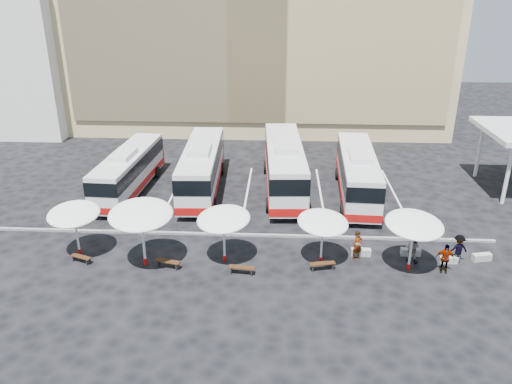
{
  "coord_description": "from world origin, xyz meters",
  "views": [
    {
      "loc": [
        2.74,
        -29.5,
        15.79
      ],
      "look_at": [
        1.0,
        3.0,
        2.2
      ],
      "focal_mm": 35.0,
      "sensor_mm": 36.0,
      "label": 1
    }
  ],
  "objects_px": {
    "wood_bench_0": "(81,258)",
    "passenger_2": "(445,258)",
    "sunshade_3": "(323,222)",
    "conc_bench_1": "(411,252)",
    "sunshade_2": "(224,219)",
    "passenger_1": "(412,248)",
    "bus_2": "(284,164)",
    "passenger_0": "(357,245)",
    "bus_3": "(357,172)",
    "wood_bench_3": "(322,265)",
    "sunshade_0": "(74,214)",
    "bus_1": "(202,166)",
    "conc_bench_2": "(449,260)",
    "wood_bench_2": "(242,269)",
    "wood_bench_1": "(168,262)",
    "sunshade_4": "(414,225)",
    "conc_bench_3": "(482,257)",
    "passenger_3": "(458,249)",
    "bus_0": "(129,170)",
    "sunshade_1": "(141,215)",
    "conc_bench_0": "(361,252)"
  },
  "relations": [
    {
      "from": "conc_bench_0",
      "to": "passenger_2",
      "type": "xyz_separation_m",
      "value": [
        4.61,
        -1.71,
        0.69
      ]
    },
    {
      "from": "sunshade_2",
      "to": "passenger_1",
      "type": "height_order",
      "value": "sunshade_2"
    },
    {
      "from": "wood_bench_0",
      "to": "passenger_2",
      "type": "relative_size",
      "value": 0.77
    },
    {
      "from": "passenger_0",
      "to": "conc_bench_2",
      "type": "bearing_deg",
      "value": -31.97
    },
    {
      "from": "sunshade_3",
      "to": "wood_bench_1",
      "type": "xyz_separation_m",
      "value": [
        -9.22,
        -1.14,
        -2.35
      ]
    },
    {
      "from": "conc_bench_0",
      "to": "passenger_1",
      "type": "relative_size",
      "value": 0.64
    },
    {
      "from": "bus_2",
      "to": "sunshade_2",
      "type": "distance_m",
      "value": 12.45
    },
    {
      "from": "bus_0",
      "to": "sunshade_2",
      "type": "bearing_deg",
      "value": -47.27
    },
    {
      "from": "sunshade_0",
      "to": "conc_bench_1",
      "type": "xyz_separation_m",
      "value": [
        20.85,
        1.02,
        -2.59
      ]
    },
    {
      "from": "sunshade_4",
      "to": "conc_bench_2",
      "type": "xyz_separation_m",
      "value": [
        2.64,
        0.94,
        -2.8
      ]
    },
    {
      "from": "wood_bench_1",
      "to": "conc_bench_2",
      "type": "height_order",
      "value": "wood_bench_1"
    },
    {
      "from": "sunshade_4",
      "to": "wood_bench_0",
      "type": "bearing_deg",
      "value": -179.36
    },
    {
      "from": "wood_bench_1",
      "to": "passenger_0",
      "type": "height_order",
      "value": "passenger_0"
    },
    {
      "from": "bus_2",
      "to": "passenger_0",
      "type": "height_order",
      "value": "bus_2"
    },
    {
      "from": "sunshade_1",
      "to": "wood_bench_2",
      "type": "distance_m",
      "value": 6.69
    },
    {
      "from": "conc_bench_0",
      "to": "bus_1",
      "type": "bearing_deg",
      "value": 138.38
    },
    {
      "from": "sunshade_4",
      "to": "wood_bench_1",
      "type": "height_order",
      "value": "sunshade_4"
    },
    {
      "from": "passenger_2",
      "to": "wood_bench_2",
      "type": "bearing_deg",
      "value": -165.67
    },
    {
      "from": "bus_3",
      "to": "sunshade_1",
      "type": "distance_m",
      "value": 18.32
    },
    {
      "from": "sunshade_1",
      "to": "conc_bench_1",
      "type": "height_order",
      "value": "sunshade_1"
    },
    {
      "from": "sunshade_0",
      "to": "sunshade_3",
      "type": "bearing_deg",
      "value": -0.6
    },
    {
      "from": "passenger_0",
      "to": "passenger_2",
      "type": "distance_m",
      "value": 5.1
    },
    {
      "from": "wood_bench_1",
      "to": "conc_bench_2",
      "type": "bearing_deg",
      "value": 5.01
    },
    {
      "from": "bus_1",
      "to": "wood_bench_2",
      "type": "distance_m",
      "value": 13.66
    },
    {
      "from": "passenger_0",
      "to": "bus_3",
      "type": "bearing_deg",
      "value": 52.82
    },
    {
      "from": "bus_1",
      "to": "passenger_3",
      "type": "xyz_separation_m",
      "value": [
        17.34,
        -10.79,
        -1.15
      ]
    },
    {
      "from": "wood_bench_1",
      "to": "wood_bench_3",
      "type": "xyz_separation_m",
      "value": [
        9.24,
        0.25,
        -0.0
      ]
    },
    {
      "from": "bus_2",
      "to": "sunshade_0",
      "type": "distance_m",
      "value": 17.31
    },
    {
      "from": "wood_bench_0",
      "to": "passenger_2",
      "type": "distance_m",
      "value": 21.86
    },
    {
      "from": "bus_3",
      "to": "passenger_3",
      "type": "bearing_deg",
      "value": -61.83
    },
    {
      "from": "bus_1",
      "to": "sunshade_3",
      "type": "xyz_separation_m",
      "value": [
        9.02,
        -11.28,
        0.65
      ]
    },
    {
      "from": "sunshade_1",
      "to": "wood_bench_0",
      "type": "height_order",
      "value": "sunshade_1"
    },
    {
      "from": "wood_bench_0",
      "to": "conc_bench_1",
      "type": "bearing_deg",
      "value": 5.53
    },
    {
      "from": "wood_bench_1",
      "to": "wood_bench_2",
      "type": "height_order",
      "value": "wood_bench_1"
    },
    {
      "from": "bus_1",
      "to": "wood_bench_1",
      "type": "relative_size",
      "value": 7.97
    },
    {
      "from": "sunshade_3",
      "to": "conc_bench_1",
      "type": "relative_size",
      "value": 3.31
    },
    {
      "from": "bus_1",
      "to": "wood_bench_0",
      "type": "height_order",
      "value": "bus_1"
    },
    {
      "from": "conc_bench_3",
      "to": "passenger_2",
      "type": "bearing_deg",
      "value": -151.69
    },
    {
      "from": "passenger_2",
      "to": "passenger_3",
      "type": "relative_size",
      "value": 1.0
    },
    {
      "from": "bus_1",
      "to": "conc_bench_2",
      "type": "xyz_separation_m",
      "value": [
        16.83,
        -10.92,
        -1.87
      ]
    },
    {
      "from": "bus_0",
      "to": "sunshade_0",
      "type": "bearing_deg",
      "value": -88.53
    },
    {
      "from": "passenger_0",
      "to": "passenger_1",
      "type": "bearing_deg",
      "value": -33.43
    },
    {
      "from": "wood_bench_1",
      "to": "conc_bench_1",
      "type": "relative_size",
      "value": 1.32
    },
    {
      "from": "bus_3",
      "to": "wood_bench_3",
      "type": "height_order",
      "value": "bus_3"
    },
    {
      "from": "sunshade_1",
      "to": "sunshade_4",
      "type": "xyz_separation_m",
      "value": [
        15.86,
        0.27,
        -0.37
      ]
    },
    {
      "from": "sunshade_2",
      "to": "passenger_0",
      "type": "xyz_separation_m",
      "value": [
        8.15,
        0.69,
        -1.92
      ]
    },
    {
      "from": "wood_bench_0",
      "to": "wood_bench_2",
      "type": "xyz_separation_m",
      "value": [
        9.92,
        -0.79,
        0.04
      ]
    },
    {
      "from": "wood_bench_3",
      "to": "passenger_1",
      "type": "relative_size",
      "value": 0.84
    },
    {
      "from": "bus_1",
      "to": "bus_3",
      "type": "bearing_deg",
      "value": -5.34
    },
    {
      "from": "conc_bench_0",
      "to": "passenger_3",
      "type": "xyz_separation_m",
      "value": [
        5.75,
        -0.49,
        0.69
      ]
    }
  ]
}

